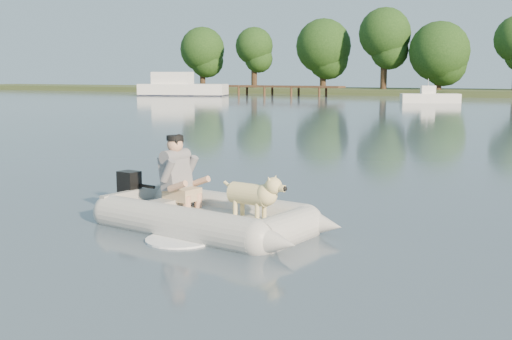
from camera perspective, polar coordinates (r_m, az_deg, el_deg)
The scene contains 8 objects.
water at distance 8.95m, azimuth -7.69°, elevation -5.87°, with size 160.00×160.00×0.00m, color slate.
dock at distance 66.73m, azimuth 0.34°, elevation 7.09°, with size 18.00×2.00×1.04m, color #4C331E, non-canonical shape.
dinghy at distance 9.19m, azimuth -4.06°, elevation -1.61°, with size 4.68×3.18×1.40m, color #A2A29D, non-canonical shape.
man at distance 9.66m, azimuth -7.08°, elevation -0.03°, with size 0.73×0.63×1.09m, color slate, non-canonical shape.
dog at distance 8.84m, azimuth -0.58°, elevation -2.49°, with size 0.94×0.34×0.63m, color tan, non-canonical shape.
outboard_motor at distance 10.39m, azimuth -11.17°, elevation -2.17°, with size 0.42×0.29×0.80m, color black, non-canonical shape.
cabin_cruiser at distance 65.95m, azimuth -6.50°, elevation 7.61°, with size 9.19×3.28×2.85m, color white, non-canonical shape.
motorboat at distance 51.68m, azimuth 15.23°, elevation 6.77°, with size 4.57×1.76×1.93m, color white, non-canonical shape.
Camera 1 is at (5.10, -7.02, 2.22)m, focal length 45.00 mm.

